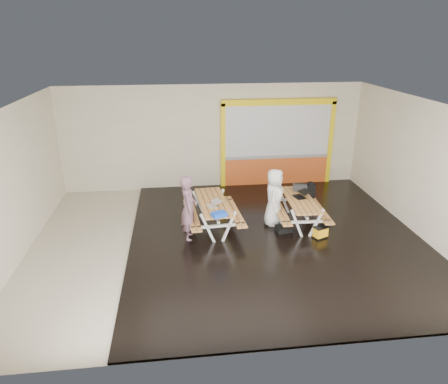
{
  "coord_description": "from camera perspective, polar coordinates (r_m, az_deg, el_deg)",
  "views": [
    {
      "loc": [
        -1.23,
        -9.28,
        5.05
      ],
      "look_at": [
        0.0,
        0.9,
        1.0
      ],
      "focal_mm": 32.6,
      "sensor_mm": 36.0,
      "label": 1
    }
  ],
  "objects": [
    {
      "name": "toolbox",
      "position": [
        11.87,
        10.59,
        0.62
      ],
      "size": [
        0.43,
        0.28,
        0.23
      ],
      "color": "black",
      "rests_on": "picnic_table_right"
    },
    {
      "name": "deck",
      "position": [
        10.84,
        7.19,
        -6.25
      ],
      "size": [
        7.5,
        7.98,
        0.05
      ],
      "primitive_type": "cube",
      "color": "black",
      "rests_on": "room"
    },
    {
      "name": "laptop_right",
      "position": [
        11.42,
        10.75,
        -0.42
      ],
      "size": [
        0.49,
        0.45,
        0.18
      ],
      "color": "black",
      "rests_on": "picnic_table_right"
    },
    {
      "name": "dark_case",
      "position": [
        11.07,
        8.39,
        -5.1
      ],
      "size": [
        0.46,
        0.37,
        0.15
      ],
      "primitive_type": "cube",
      "rotation": [
        0.0,
        0.0,
        0.16
      ],
      "color": "black",
      "rests_on": "deck"
    },
    {
      "name": "kiosk",
      "position": [
        14.12,
        7.46,
        6.56
      ],
      "size": [
        3.88,
        0.16,
        3.0
      ],
      "color": "#D35521",
      "rests_on": "room"
    },
    {
      "name": "person_left",
      "position": [
        10.37,
        -4.98,
        -2.3
      ],
      "size": [
        0.44,
        0.65,
        1.74
      ],
      "primitive_type": "imported",
      "rotation": [
        0.0,
        0.0,
        1.53
      ],
      "color": "#785263",
      "rests_on": "deck"
    },
    {
      "name": "picnic_table_right",
      "position": [
        11.37,
        10.55,
        -1.83
      ],
      "size": [
        1.42,
        2.03,
        0.8
      ],
      "color": "#BF8445",
      "rests_on": "deck"
    },
    {
      "name": "blue_pouch",
      "position": [
        9.97,
        -0.69,
        -3.16
      ],
      "size": [
        0.41,
        0.35,
        0.1
      ],
      "primitive_type": "cube",
      "rotation": [
        0.0,
        0.0,
        0.33
      ],
      "color": "blue",
      "rests_on": "picnic_table_left"
    },
    {
      "name": "picnic_table_left",
      "position": [
        10.94,
        -1.55,
        -2.27
      ],
      "size": [
        1.56,
        2.18,
        0.83
      ],
      "color": "#BF8445",
      "rests_on": "deck"
    },
    {
      "name": "backpack",
      "position": [
        12.17,
        11.95,
        0.23
      ],
      "size": [
        0.29,
        0.19,
        0.48
      ],
      "color": "black",
      "rests_on": "picnic_table_right"
    },
    {
      "name": "room",
      "position": [
        9.93,
        0.62,
        2.13
      ],
      "size": [
        10.02,
        8.02,
        3.52
      ],
      "color": "beige",
      "rests_on": "ground"
    },
    {
      "name": "person_right",
      "position": [
        11.18,
        7.06,
        -0.78
      ],
      "size": [
        0.75,
        0.92,
        1.62
      ],
      "primitive_type": "imported",
      "rotation": [
        0.0,
        0.0,
        1.24
      ],
      "color": "white",
      "rests_on": "deck"
    },
    {
      "name": "laptop_left",
      "position": [
        10.55,
        -1.47,
        -1.75
      ],
      "size": [
        0.44,
        0.42,
        0.15
      ],
      "color": "silver",
      "rests_on": "picnic_table_left"
    },
    {
      "name": "fluke_bag",
      "position": [
        10.9,
        13.38,
        -5.52
      ],
      "size": [
        0.42,
        0.36,
        0.31
      ],
      "color": "black",
      "rests_on": "deck"
    }
  ]
}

